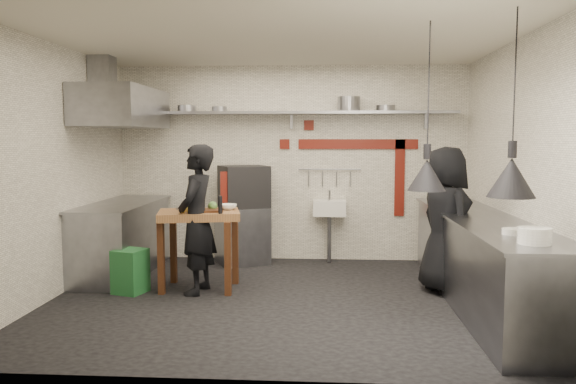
# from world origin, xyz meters

# --- Properties ---
(floor) EXTENTS (5.00, 5.00, 0.00)m
(floor) POSITION_xyz_m (0.00, 0.00, 0.00)
(floor) COLOR black
(floor) RESTS_ON ground
(ceiling) EXTENTS (5.00, 5.00, 0.00)m
(ceiling) POSITION_xyz_m (0.00, 0.00, 2.80)
(ceiling) COLOR silver
(ceiling) RESTS_ON floor
(wall_back) EXTENTS (5.00, 0.04, 2.80)m
(wall_back) POSITION_xyz_m (0.00, 2.10, 1.40)
(wall_back) COLOR white
(wall_back) RESTS_ON floor
(wall_front) EXTENTS (5.00, 0.04, 2.80)m
(wall_front) POSITION_xyz_m (0.00, -2.10, 1.40)
(wall_front) COLOR white
(wall_front) RESTS_ON floor
(wall_left) EXTENTS (0.04, 4.20, 2.80)m
(wall_left) POSITION_xyz_m (-2.50, 0.00, 1.40)
(wall_left) COLOR white
(wall_left) RESTS_ON floor
(wall_right) EXTENTS (0.04, 4.20, 2.80)m
(wall_right) POSITION_xyz_m (2.50, 0.00, 1.40)
(wall_right) COLOR white
(wall_right) RESTS_ON floor
(red_band_horiz) EXTENTS (1.70, 0.02, 0.14)m
(red_band_horiz) POSITION_xyz_m (0.95, 2.08, 1.68)
(red_band_horiz) COLOR maroon
(red_band_horiz) RESTS_ON wall_back
(red_band_vert) EXTENTS (0.14, 0.02, 1.10)m
(red_band_vert) POSITION_xyz_m (1.55, 2.08, 1.20)
(red_band_vert) COLOR maroon
(red_band_vert) RESTS_ON wall_back
(red_tile_a) EXTENTS (0.14, 0.02, 0.14)m
(red_tile_a) POSITION_xyz_m (0.25, 2.08, 1.95)
(red_tile_a) COLOR maroon
(red_tile_a) RESTS_ON wall_back
(red_tile_b) EXTENTS (0.14, 0.02, 0.14)m
(red_tile_b) POSITION_xyz_m (-0.10, 2.08, 1.68)
(red_tile_b) COLOR maroon
(red_tile_b) RESTS_ON wall_back
(back_shelf) EXTENTS (4.60, 0.34, 0.04)m
(back_shelf) POSITION_xyz_m (0.00, 1.92, 2.12)
(back_shelf) COLOR slate
(back_shelf) RESTS_ON wall_back
(shelf_bracket_left) EXTENTS (0.04, 0.06, 0.24)m
(shelf_bracket_left) POSITION_xyz_m (-1.90, 2.07, 2.02)
(shelf_bracket_left) COLOR slate
(shelf_bracket_left) RESTS_ON wall_back
(shelf_bracket_mid) EXTENTS (0.04, 0.06, 0.24)m
(shelf_bracket_mid) POSITION_xyz_m (0.00, 2.07, 2.02)
(shelf_bracket_mid) COLOR slate
(shelf_bracket_mid) RESTS_ON wall_back
(shelf_bracket_right) EXTENTS (0.04, 0.06, 0.24)m
(shelf_bracket_right) POSITION_xyz_m (1.90, 2.07, 2.02)
(shelf_bracket_right) COLOR slate
(shelf_bracket_right) RESTS_ON wall_back
(pan_far_left) EXTENTS (0.29, 0.29, 0.09)m
(pan_far_left) POSITION_xyz_m (-1.48, 1.92, 2.19)
(pan_far_left) COLOR slate
(pan_far_left) RESTS_ON back_shelf
(pan_mid_left) EXTENTS (0.24, 0.24, 0.07)m
(pan_mid_left) POSITION_xyz_m (-1.01, 1.92, 2.18)
(pan_mid_left) COLOR slate
(pan_mid_left) RESTS_ON back_shelf
(stock_pot) EXTENTS (0.41, 0.41, 0.20)m
(stock_pot) POSITION_xyz_m (0.81, 1.92, 2.24)
(stock_pot) COLOR slate
(stock_pot) RESTS_ON back_shelf
(pan_right) EXTENTS (0.32, 0.32, 0.08)m
(pan_right) POSITION_xyz_m (1.32, 1.92, 2.18)
(pan_right) COLOR slate
(pan_right) RESTS_ON back_shelf
(oven_stand) EXTENTS (0.85, 0.82, 0.80)m
(oven_stand) POSITION_xyz_m (-0.68, 1.77, 0.40)
(oven_stand) COLOR slate
(oven_stand) RESTS_ON floor
(combi_oven) EXTENTS (0.80, 0.78, 0.58)m
(combi_oven) POSITION_xyz_m (-0.65, 1.77, 1.09)
(combi_oven) COLOR black
(combi_oven) RESTS_ON oven_stand
(oven_door) EXTENTS (0.43, 0.22, 0.46)m
(oven_door) POSITION_xyz_m (-0.70, 1.47, 1.09)
(oven_door) COLOR maroon
(oven_door) RESTS_ON combi_oven
(oven_glass) EXTENTS (0.30, 0.15, 0.34)m
(oven_glass) POSITION_xyz_m (-0.63, 1.49, 1.09)
(oven_glass) COLOR black
(oven_glass) RESTS_ON oven_door
(hand_sink) EXTENTS (0.46, 0.34, 0.22)m
(hand_sink) POSITION_xyz_m (0.55, 1.92, 0.78)
(hand_sink) COLOR white
(hand_sink) RESTS_ON wall_back
(sink_tap) EXTENTS (0.03, 0.03, 0.14)m
(sink_tap) POSITION_xyz_m (0.55, 1.92, 0.96)
(sink_tap) COLOR slate
(sink_tap) RESTS_ON hand_sink
(sink_drain) EXTENTS (0.06, 0.06, 0.66)m
(sink_drain) POSITION_xyz_m (0.55, 1.88, 0.34)
(sink_drain) COLOR slate
(sink_drain) RESTS_ON floor
(utensil_rail) EXTENTS (0.90, 0.02, 0.02)m
(utensil_rail) POSITION_xyz_m (0.55, 2.06, 1.32)
(utensil_rail) COLOR slate
(utensil_rail) RESTS_ON wall_back
(counter_right) EXTENTS (0.70, 3.80, 0.90)m
(counter_right) POSITION_xyz_m (2.15, 0.00, 0.45)
(counter_right) COLOR slate
(counter_right) RESTS_ON floor
(counter_right_top) EXTENTS (0.76, 3.90, 0.03)m
(counter_right_top) POSITION_xyz_m (2.15, 0.00, 0.92)
(counter_right_top) COLOR slate
(counter_right_top) RESTS_ON counter_right
(plate_stack) EXTENTS (0.26, 0.26, 0.13)m
(plate_stack) POSITION_xyz_m (2.12, -1.56, 1.00)
(plate_stack) COLOR white
(plate_stack) RESTS_ON counter_right_top
(small_bowl_right) EXTENTS (0.19, 0.19, 0.05)m
(small_bowl_right) POSITION_xyz_m (2.10, -1.11, 0.96)
(small_bowl_right) COLOR white
(small_bowl_right) RESTS_ON counter_right_top
(counter_left) EXTENTS (0.70, 1.90, 0.90)m
(counter_left) POSITION_xyz_m (-2.15, 1.05, 0.45)
(counter_left) COLOR slate
(counter_left) RESTS_ON floor
(counter_left_top) EXTENTS (0.76, 2.00, 0.03)m
(counter_left_top) POSITION_xyz_m (-2.15, 1.05, 0.92)
(counter_left_top) COLOR slate
(counter_left_top) RESTS_ON counter_left
(extractor_hood) EXTENTS (0.78, 1.60, 0.50)m
(extractor_hood) POSITION_xyz_m (-2.10, 1.05, 2.15)
(extractor_hood) COLOR slate
(extractor_hood) RESTS_ON ceiling
(hood_duct) EXTENTS (0.28, 0.28, 0.50)m
(hood_duct) POSITION_xyz_m (-2.35, 1.05, 2.55)
(hood_duct) COLOR slate
(hood_duct) RESTS_ON ceiling
(green_bin) EXTENTS (0.40, 0.40, 0.50)m
(green_bin) POSITION_xyz_m (-1.73, 0.14, 0.25)
(green_bin) COLOR #1F612D
(green_bin) RESTS_ON floor
(prep_table) EXTENTS (1.03, 0.82, 0.92)m
(prep_table) POSITION_xyz_m (-0.98, 0.36, 0.46)
(prep_table) COLOR olive
(prep_table) RESTS_ON floor
(cutting_board) EXTENTS (0.40, 0.33, 0.02)m
(cutting_board) POSITION_xyz_m (-0.87, 0.31, 0.93)
(cutting_board) COLOR #472513
(cutting_board) RESTS_ON prep_table
(pepper_mill) EXTENTS (0.05, 0.05, 0.20)m
(pepper_mill) POSITION_xyz_m (-0.68, 0.13, 1.02)
(pepper_mill) COLOR black
(pepper_mill) RESTS_ON prep_table
(lemon_a) EXTENTS (0.11, 0.11, 0.08)m
(lemon_a) POSITION_xyz_m (-1.11, 0.17, 0.96)
(lemon_a) COLOR yellow
(lemon_a) RESTS_ON prep_table
(lemon_b) EXTENTS (0.10, 0.10, 0.08)m
(lemon_b) POSITION_xyz_m (-1.03, 0.15, 0.96)
(lemon_b) COLOR yellow
(lemon_b) RESTS_ON prep_table
(veg_ball) EXTENTS (0.12, 0.12, 0.11)m
(veg_ball) POSITION_xyz_m (-0.83, 0.43, 0.97)
(veg_ball) COLOR #518139
(veg_ball) RESTS_ON prep_table
(steel_tray) EXTENTS (0.19, 0.13, 0.03)m
(steel_tray) POSITION_xyz_m (-1.17, 0.49, 0.94)
(steel_tray) COLOR slate
(steel_tray) RESTS_ON prep_table
(bowl) EXTENTS (0.21, 0.21, 0.07)m
(bowl) POSITION_xyz_m (-0.66, 0.50, 0.95)
(bowl) COLOR white
(bowl) RESTS_ON prep_table
(heat_lamp_near) EXTENTS (0.36, 0.36, 1.52)m
(heat_lamp_near) POSITION_xyz_m (1.41, -0.83, 2.04)
(heat_lamp_near) COLOR black
(heat_lamp_near) RESTS_ON ceiling
(heat_lamp_far) EXTENTS (0.46, 0.46, 1.53)m
(heat_lamp_far) POSITION_xyz_m (2.00, -1.33, 2.04)
(heat_lamp_far) COLOR black
(heat_lamp_far) RESTS_ON ceiling
(chef_left) EXTENTS (0.47, 0.66, 1.69)m
(chef_left) POSITION_xyz_m (-0.96, 0.19, 0.85)
(chef_left) COLOR black
(chef_left) RESTS_ON floor
(chef_right) EXTENTS (0.78, 0.95, 1.67)m
(chef_right) POSITION_xyz_m (1.85, 0.41, 0.83)
(chef_right) COLOR black
(chef_right) RESTS_ON floor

